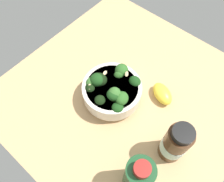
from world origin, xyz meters
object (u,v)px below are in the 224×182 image
Objects in this scene: lemon_wedge at (162,94)px; bottle_tall at (138,176)px; bowl_of_broccoli at (111,90)px; bottle_short at (175,144)px.

bottle_tall is at bearing 19.88° from lemon_wedge.
bowl_of_broccoli is at bearing -125.47° from bottle_tall.
bottle_tall is (25.43, 9.20, 5.78)cm from lemon_wedge.
bottle_short reaches higher than bowl_of_broccoli.
bowl_of_broccoli is 1.09× the size of bottle_tall.
lemon_wedge is 0.52× the size of bottle_short.
bottle_tall is (14.98, 21.02, 2.95)cm from bowl_of_broccoli.
bowl_of_broccoli is 2.25× the size of lemon_wedge.
bottle_tall is at bearing 54.53° from bowl_of_broccoli.
bottle_tall reaches higher than lemon_wedge.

